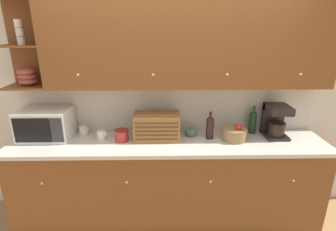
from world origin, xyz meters
TOP-DOWN VIEW (x-y plane):
  - ground_plane at (0.00, 0.00)m, footprint 24.00×24.00m
  - wall_back at (0.00, 0.03)m, footprint 5.65×0.06m
  - counter_unit at (0.00, -0.31)m, footprint 3.27×0.65m
  - backsplash_panel at (0.00, -0.01)m, footprint 3.25×0.01m
  - upper_cabinets at (0.16, -0.16)m, footprint 3.25×0.34m
  - microwave at (-1.29, -0.21)m, footprint 0.52×0.37m
  - mug at (-0.93, -0.12)m, footprint 0.10×0.09m
  - mug_blue_second at (-0.70, -0.25)m, footprint 0.10×0.09m
  - storage_canister at (-0.48, -0.30)m, footprint 0.15×0.15m
  - bread_box at (-0.12, -0.25)m, footprint 0.47×0.28m
  - bowl_stack_on_counter at (0.25, -0.16)m, footprint 0.14×0.14m
  - second_wine_bottle at (0.44, -0.26)m, footprint 0.08×0.08m
  - fruit_basket at (0.69, -0.30)m, footprint 0.25×0.25m
  - wine_bottle at (0.94, -0.12)m, footprint 0.08×0.08m
  - coffee_maker at (1.15, -0.20)m, footprint 0.23×0.27m

SIDE VIEW (x-z plane):
  - ground_plane at x=0.00m, z-range 0.00..0.00m
  - counter_unit at x=0.00m, z-range 0.00..0.96m
  - bowl_stack_on_counter at x=0.25m, z-range 0.95..1.02m
  - mug at x=-0.93m, z-range 0.95..1.05m
  - mug_blue_second at x=-0.70m, z-range 0.95..1.05m
  - storage_canister at x=-0.48m, z-range 0.95..1.08m
  - fruit_basket at x=0.69m, z-range 0.93..1.12m
  - second_wine_bottle at x=0.44m, z-range 0.94..1.24m
  - bread_box at x=-0.12m, z-range 0.95..1.22m
  - wine_bottle at x=0.94m, z-range 0.94..1.25m
  - microwave at x=-1.29m, z-range 0.95..1.27m
  - coffee_maker at x=1.15m, z-range 0.96..1.31m
  - backsplash_panel at x=0.00m, z-range 0.95..1.50m
  - wall_back at x=0.00m, z-range 0.00..2.60m
  - upper_cabinets at x=0.16m, z-range 1.49..2.35m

